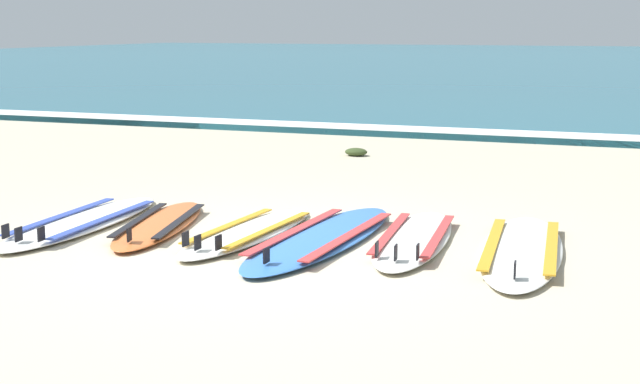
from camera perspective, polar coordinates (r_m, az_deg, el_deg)
name	(u,v)px	position (r m, az deg, el deg)	size (l,w,h in m)	color
ground_plane	(267,249)	(7.22, -3.28, -3.51)	(80.00, 80.00, 0.00)	#C1B599
sea	(605,62)	(43.74, 17.21, 7.67)	(80.00, 60.00, 0.10)	#23667A
wave_foam_strip	(469,134)	(14.38, 9.18, 3.53)	(80.00, 0.76, 0.11)	white
surfboard_0	(83,222)	(8.26, -14.42, -1.78)	(0.73, 2.39, 0.18)	white
surfboard_1	(160,224)	(8.02, -9.88, -1.97)	(0.95, 2.06, 0.18)	orange
surfboard_2	(249,232)	(7.63, -4.43, -2.47)	(0.62, 2.10, 0.18)	silver
surfboard_3	(322,237)	(7.42, 0.13, -2.82)	(0.74, 2.62, 0.18)	#3875CC
surfboard_4	(414,238)	(7.42, 5.82, -2.87)	(0.77, 2.21, 0.18)	silver
surfboard_5	(521,249)	(7.19, 12.34, -3.48)	(0.86, 2.50, 0.18)	silver
seaweed_clump_near_shoreline	(356,152)	(12.27, 2.24, 2.49)	(0.30, 0.24, 0.11)	#384723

